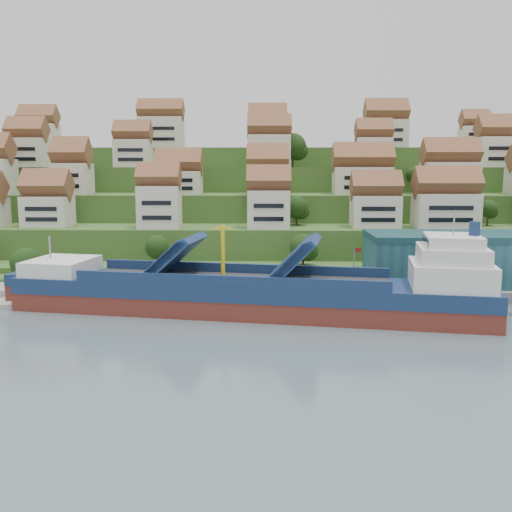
{
  "coord_description": "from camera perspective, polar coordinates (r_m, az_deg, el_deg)",
  "views": [
    {
      "loc": [
        1.55,
        -95.23,
        25.11
      ],
      "look_at": [
        -0.41,
        14.0,
        8.0
      ],
      "focal_mm": 40.0,
      "sensor_mm": 36.0,
      "label": 1
    }
  ],
  "objects": [
    {
      "name": "ground",
      "position": [
        98.5,
        0.1,
        -5.87
      ],
      "size": [
        300.0,
        300.0,
        0.0
      ],
      "primitive_type": "plane",
      "color": "slate",
      "rests_on": "ground"
    },
    {
      "name": "quay",
      "position": [
        114.31,
        10.31,
        -3.37
      ],
      "size": [
        180.0,
        14.0,
        2.2
      ],
      "primitive_type": "cube",
      "color": "gray",
      "rests_on": "ground"
    },
    {
      "name": "hillside",
      "position": [
        199.31,
        0.58,
        4.74
      ],
      "size": [
        260.0,
        128.0,
        31.0
      ],
      "color": "#2D4C1E",
      "rests_on": "ground"
    },
    {
      "name": "hillside_village",
      "position": [
        155.41,
        0.94,
        8.56
      ],
      "size": [
        156.39,
        62.69,
        29.59
      ],
      "color": "beige",
      "rests_on": "ground"
    },
    {
      "name": "hillside_trees",
      "position": [
        139.56,
        -3.65,
        5.33
      ],
      "size": [
        141.87,
        62.9,
        32.44
      ],
      "color": "#1C3913",
      "rests_on": "ground"
    },
    {
      "name": "flagpole",
      "position": [
        108.07,
        9.83,
        -0.94
      ],
      "size": [
        1.28,
        0.16,
        8.0
      ],
      "color": "gray",
      "rests_on": "quay"
    },
    {
      "name": "cargo_ship",
      "position": [
        98.22,
        0.39,
        -3.85
      ],
      "size": [
        82.85,
        26.2,
        18.21
      ],
      "rotation": [
        0.0,
        0.0,
        -0.17
      ],
      "color": "maroon",
      "rests_on": "ground"
    }
  ]
}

